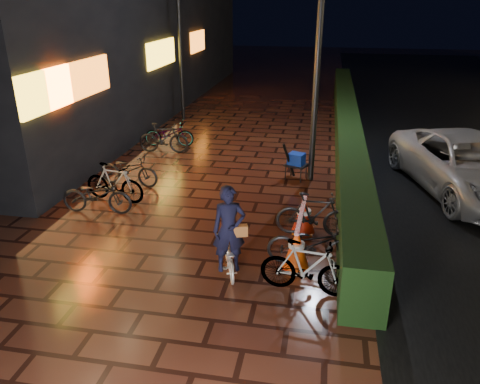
% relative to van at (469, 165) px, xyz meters
% --- Properties ---
extents(ground, '(80.00, 80.00, 0.00)m').
position_rel_van_xyz_m(ground, '(-6.08, -3.78, -0.71)').
color(ground, '#381911').
rests_on(ground, ground).
extents(hedge, '(0.70, 20.00, 1.00)m').
position_rel_van_xyz_m(hedge, '(-2.78, 4.22, -0.21)').
color(hedge, black).
rests_on(hedge, ground).
extents(van, '(3.53, 5.47, 1.40)m').
position_rel_van_xyz_m(van, '(0.00, 0.00, 0.00)').
color(van, '#A6A6AB').
rests_on(van, ground).
extents(lamp_post_hedge, '(0.53, 0.29, 5.66)m').
position_rel_van_xyz_m(lamp_post_hedge, '(-3.79, 0.21, 2.41)').
color(lamp_post_hedge, black).
rests_on(lamp_post_hedge, ground).
extents(lamp_post_sf, '(0.48, 0.15, 5.03)m').
position_rel_van_xyz_m(lamp_post_sf, '(-9.04, 5.97, 2.06)').
color(lamp_post_sf, black).
rests_on(lamp_post_sf, ground).
extents(cyclist, '(0.75, 1.22, 1.65)m').
position_rel_van_xyz_m(cyclist, '(-4.99, -4.67, -0.10)').
color(cyclist, silver).
rests_on(cyclist, ground).
extents(traffic_barrier, '(0.53, 1.90, 0.76)m').
position_rel_van_xyz_m(traffic_barrier, '(-3.83, -3.56, -0.33)').
color(traffic_barrier, '#FF4E0D').
rests_on(traffic_barrier, ground).
extents(cart_assembly, '(0.71, 0.60, 1.03)m').
position_rel_van_xyz_m(cart_assembly, '(-4.19, 0.14, -0.18)').
color(cart_assembly, black).
rests_on(cart_assembly, ground).
extents(parked_bikes_storefront, '(1.77, 5.85, 0.93)m').
position_rel_van_xyz_m(parked_bikes_storefront, '(-8.37, -0.36, -0.27)').
color(parked_bikes_storefront, black).
rests_on(parked_bikes_storefront, ground).
extents(parked_bikes_hedge, '(1.64, 2.56, 0.93)m').
position_rel_van_xyz_m(parked_bikes_hedge, '(-3.61, -4.04, -0.26)').
color(parked_bikes_hedge, black).
rests_on(parked_bikes_hedge, ground).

